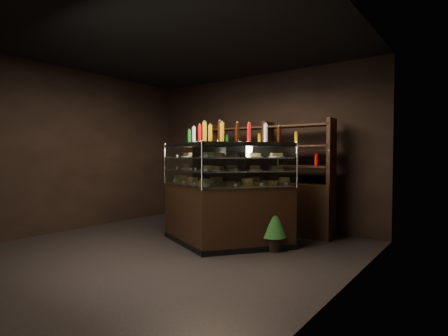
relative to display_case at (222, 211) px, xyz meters
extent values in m
plane|color=black|center=(-0.42, -0.74, -0.53)|extent=(5.00, 5.00, 0.00)
cube|color=black|center=(-0.42, 1.76, 0.97)|extent=(5.00, 0.02, 3.00)
cube|color=black|center=(2.08, -0.74, 0.97)|extent=(0.02, 5.00, 3.00)
cube|color=black|center=(-2.92, -0.74, 0.97)|extent=(0.02, 5.00, 3.00)
cube|color=black|center=(-0.42, -0.74, 2.47)|extent=(5.00, 5.00, 0.02)
cube|color=black|center=(0.33, 0.09, -0.06)|extent=(1.43, 1.56, 0.93)
cube|color=black|center=(0.33, 0.09, -0.49)|extent=(1.47, 1.60, 0.08)
cube|color=black|center=(0.33, 0.09, 1.02)|extent=(1.43, 1.56, 0.06)
cube|color=silver|center=(0.33, 0.09, 0.41)|extent=(1.35, 1.48, 0.02)
cube|color=silver|center=(0.33, 0.09, 0.63)|extent=(1.35, 1.48, 0.02)
cube|color=silver|center=(0.33, 0.09, 0.82)|extent=(1.35, 1.48, 0.02)
cube|color=white|center=(0.62, -0.14, 0.73)|extent=(0.88, 1.13, 0.65)
cylinder|color=silver|center=(1.05, 0.43, 0.73)|extent=(0.03, 0.03, 0.67)
cylinder|color=silver|center=(0.18, -0.69, 0.73)|extent=(0.03, 0.03, 0.67)
cube|color=black|center=(-0.33, -0.08, -0.06)|extent=(1.58, 1.22, 0.93)
cube|color=black|center=(-0.33, -0.08, -0.49)|extent=(1.63, 1.25, 0.08)
cube|color=black|center=(-0.33, -0.08, 1.02)|extent=(1.58, 1.22, 0.06)
cube|color=silver|center=(-0.33, -0.08, 0.41)|extent=(1.51, 1.14, 0.02)
cube|color=silver|center=(-0.33, -0.08, 0.63)|extent=(1.51, 1.14, 0.02)
cube|color=silver|center=(-0.33, -0.08, 0.82)|extent=(1.51, 1.14, 0.02)
cube|color=white|center=(-0.48, -0.42, 0.73)|extent=(1.30, 0.57, 0.65)
cylinder|color=silver|center=(0.18, -0.69, 0.73)|extent=(0.03, 0.03, 0.67)
cylinder|color=silver|center=(-1.12, -0.12, 0.73)|extent=(0.03, 0.03, 0.67)
cube|color=#B28D3F|center=(-0.01, -0.41, 0.45)|extent=(0.18, 0.20, 0.06)
cube|color=#B28D3F|center=(0.12, -0.25, 0.45)|extent=(0.18, 0.20, 0.06)
cube|color=#B28D3F|center=(0.24, -0.09, 0.45)|extent=(0.18, 0.20, 0.06)
cube|color=#B28D3F|center=(0.36, 0.07, 0.45)|extent=(0.18, 0.20, 0.06)
cube|color=#B28D3F|center=(0.48, 0.22, 0.45)|extent=(0.18, 0.20, 0.06)
cube|color=#B28D3F|center=(0.60, 0.38, 0.45)|extent=(0.18, 0.20, 0.06)
cube|color=#B28D3F|center=(0.72, 0.54, 0.45)|extent=(0.18, 0.20, 0.06)
cylinder|color=white|center=(0.00, -0.34, 0.65)|extent=(0.24, 0.24, 0.02)
cube|color=#B28D3F|center=(0.00, -0.34, 0.68)|extent=(0.17, 0.19, 0.05)
cylinder|color=white|center=(0.22, -0.06, 0.65)|extent=(0.24, 0.24, 0.02)
cube|color=#B28D3F|center=(0.22, -0.06, 0.68)|extent=(0.17, 0.19, 0.05)
cylinder|color=white|center=(0.44, 0.23, 0.65)|extent=(0.24, 0.24, 0.02)
cube|color=#B28D3F|center=(0.44, 0.23, 0.68)|extent=(0.17, 0.19, 0.05)
cylinder|color=white|center=(0.66, 0.51, 0.65)|extent=(0.24, 0.24, 0.02)
cube|color=#B28D3F|center=(0.66, 0.51, 0.68)|extent=(0.17, 0.19, 0.05)
cylinder|color=white|center=(0.00, -0.34, 0.84)|extent=(0.24, 0.24, 0.02)
cube|color=#B28D3F|center=(0.00, -0.34, 0.88)|extent=(0.17, 0.19, 0.05)
cylinder|color=white|center=(0.22, -0.06, 0.84)|extent=(0.24, 0.24, 0.02)
cube|color=#B28D3F|center=(0.22, -0.06, 0.88)|extent=(0.17, 0.19, 0.05)
cylinder|color=white|center=(0.44, 0.23, 0.84)|extent=(0.24, 0.24, 0.02)
cube|color=#B28D3F|center=(0.44, 0.23, 0.88)|extent=(0.17, 0.19, 0.05)
cylinder|color=white|center=(0.66, 0.51, 0.84)|extent=(0.24, 0.24, 0.02)
cube|color=#B28D3F|center=(0.66, 0.51, 0.88)|extent=(0.17, 0.19, 0.05)
cube|color=#B28D3F|center=(-0.89, 0.12, 0.45)|extent=(0.20, 0.15, 0.06)
cube|color=#B28D3F|center=(-0.71, 0.04, 0.45)|extent=(0.20, 0.15, 0.06)
cube|color=#B28D3F|center=(-0.53, -0.04, 0.45)|extent=(0.20, 0.15, 0.06)
cube|color=#B28D3F|center=(-0.35, -0.12, 0.45)|extent=(0.20, 0.15, 0.06)
cube|color=#B28D3F|center=(-0.16, -0.19, 0.45)|extent=(0.20, 0.15, 0.06)
cube|color=#B28D3F|center=(0.02, -0.27, 0.45)|extent=(0.20, 0.15, 0.06)
cube|color=#B28D3F|center=(0.20, -0.35, 0.45)|extent=(0.20, 0.15, 0.06)
cylinder|color=white|center=(-0.83, 0.13, 0.65)|extent=(0.24, 0.24, 0.02)
cube|color=#B28D3F|center=(-0.83, 0.13, 0.68)|extent=(0.19, 0.14, 0.05)
cylinder|color=white|center=(-0.50, -0.01, 0.65)|extent=(0.24, 0.24, 0.02)
cube|color=#B28D3F|center=(-0.50, -0.01, 0.68)|extent=(0.19, 0.14, 0.05)
cylinder|color=white|center=(-0.17, -0.15, 0.65)|extent=(0.24, 0.24, 0.02)
cube|color=#B28D3F|center=(-0.17, -0.15, 0.68)|extent=(0.19, 0.14, 0.05)
cylinder|color=white|center=(0.16, -0.30, 0.65)|extent=(0.24, 0.24, 0.02)
cube|color=#B28D3F|center=(0.16, -0.30, 0.68)|extent=(0.19, 0.14, 0.05)
cylinder|color=white|center=(-0.83, 0.13, 0.84)|extent=(0.24, 0.24, 0.02)
cube|color=#B28D3F|center=(-0.83, 0.13, 0.88)|extent=(0.19, 0.14, 0.05)
cylinder|color=white|center=(-0.50, -0.01, 0.84)|extent=(0.24, 0.24, 0.02)
cube|color=#B28D3F|center=(-0.50, -0.01, 0.88)|extent=(0.19, 0.14, 0.05)
cylinder|color=white|center=(-0.17, -0.15, 0.84)|extent=(0.24, 0.24, 0.02)
cube|color=#B28D3F|center=(-0.17, -0.15, 0.88)|extent=(0.19, 0.14, 0.05)
cylinder|color=white|center=(0.16, -0.30, 0.84)|extent=(0.24, 0.24, 0.02)
cube|color=#B28D3F|center=(0.16, -0.30, 0.88)|extent=(0.19, 0.14, 0.05)
cylinder|color=yellow|center=(-0.03, -0.38, 1.19)|extent=(0.06, 0.06, 0.28)
cylinder|color=silver|center=(-0.03, -0.38, 1.34)|extent=(0.03, 0.03, 0.02)
cylinder|color=#0F38B2|center=(0.11, -0.20, 1.19)|extent=(0.06, 0.06, 0.28)
cylinder|color=silver|center=(0.11, -0.20, 1.34)|extent=(0.03, 0.03, 0.02)
cylinder|color=#147223|center=(0.26, -0.01, 1.19)|extent=(0.06, 0.06, 0.28)
cylinder|color=silver|center=(0.26, -0.01, 1.34)|extent=(0.03, 0.03, 0.02)
cylinder|color=black|center=(0.40, 0.18, 1.19)|extent=(0.06, 0.06, 0.28)
cylinder|color=silver|center=(0.40, 0.18, 1.34)|extent=(0.03, 0.03, 0.02)
cylinder|color=#D8590A|center=(0.55, 0.37, 1.19)|extent=(0.06, 0.06, 0.28)
cylinder|color=silver|center=(0.55, 0.37, 1.34)|extent=(0.03, 0.03, 0.02)
cylinder|color=#B20C0A|center=(0.70, 0.56, 1.19)|extent=(0.06, 0.06, 0.28)
cylinder|color=silver|center=(0.70, 0.56, 1.34)|extent=(0.03, 0.03, 0.02)
cylinder|color=yellow|center=(-0.88, 0.16, 1.19)|extent=(0.06, 0.06, 0.28)
cylinder|color=silver|center=(-0.88, 0.16, 1.34)|extent=(0.03, 0.03, 0.02)
cylinder|color=#0F38B2|center=(-0.66, 0.06, 1.19)|extent=(0.06, 0.06, 0.28)
cylinder|color=silver|center=(-0.66, 0.06, 1.34)|extent=(0.03, 0.03, 0.02)
cylinder|color=#147223|center=(-0.44, -0.04, 1.19)|extent=(0.06, 0.06, 0.28)
cylinder|color=silver|center=(-0.44, -0.04, 1.34)|extent=(0.03, 0.03, 0.02)
cylinder|color=black|center=(-0.22, -0.13, 1.19)|extent=(0.06, 0.06, 0.28)
cylinder|color=silver|center=(-0.22, -0.13, 1.34)|extent=(0.03, 0.03, 0.02)
cylinder|color=#D8590A|center=(0.00, -0.23, 1.19)|extent=(0.06, 0.06, 0.28)
cylinder|color=silver|center=(0.00, -0.23, 1.34)|extent=(0.03, 0.03, 0.02)
cylinder|color=#B20C0A|center=(0.21, -0.32, 1.19)|extent=(0.06, 0.06, 0.28)
cylinder|color=silver|center=(0.21, -0.32, 1.34)|extent=(0.03, 0.03, 0.02)
cylinder|color=black|center=(0.77, 0.21, -0.43)|extent=(0.26, 0.26, 0.20)
cone|color=#164F22|center=(0.77, 0.21, -0.06)|extent=(0.39, 0.39, 0.55)
cone|color=#164F22|center=(0.77, 0.21, 0.12)|extent=(0.31, 0.31, 0.38)
cube|color=black|center=(0.07, 1.31, -0.08)|extent=(2.40, 0.51, 0.90)
cube|color=black|center=(-1.09, 1.27, 0.92)|extent=(0.07, 0.38, 1.10)
cube|color=black|center=(0.07, 1.31, 0.92)|extent=(0.07, 0.38, 1.10)
cube|color=black|center=(1.23, 1.36, 0.92)|extent=(0.07, 0.38, 1.10)
cube|color=black|center=(0.07, 1.31, 0.67)|extent=(2.35, 0.47, 0.03)
cube|color=black|center=(0.07, 1.31, 1.02)|extent=(2.35, 0.47, 0.03)
cube|color=black|center=(0.07, 1.31, 1.37)|extent=(2.35, 0.47, 0.03)
cylinder|color=yellow|center=(-0.84, 1.28, 0.80)|extent=(0.06, 0.06, 0.22)
cylinder|color=#0F38B2|center=(-0.48, 1.29, 0.80)|extent=(0.06, 0.06, 0.22)
cylinder|color=#147223|center=(-0.11, 1.31, 0.80)|extent=(0.06, 0.06, 0.22)
cylinder|color=black|center=(0.25, 1.32, 0.80)|extent=(0.06, 0.06, 0.22)
cylinder|color=#D8590A|center=(0.61, 1.33, 0.80)|extent=(0.06, 0.06, 0.22)
cylinder|color=#B20C0A|center=(0.98, 1.35, 0.80)|extent=(0.06, 0.06, 0.22)
camera|label=1|loc=(3.22, -4.30, 0.86)|focal=28.00mm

